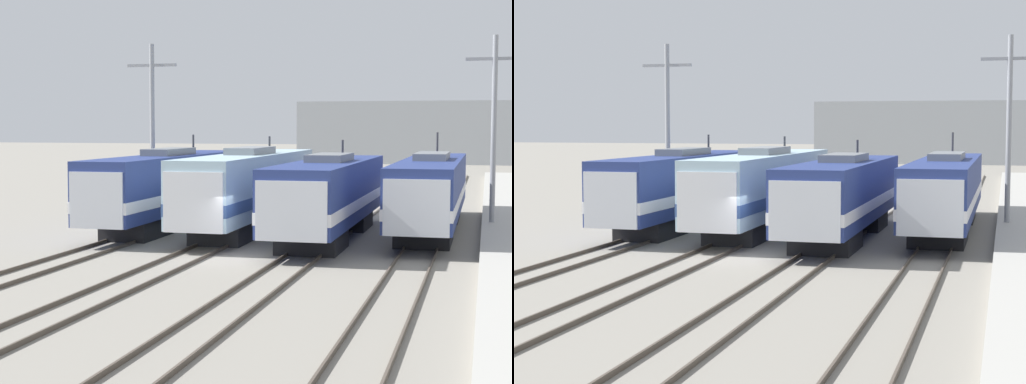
% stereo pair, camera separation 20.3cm
% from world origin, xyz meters
% --- Properties ---
extents(ground_plane, '(400.00, 400.00, 0.00)m').
position_xyz_m(ground_plane, '(0.00, 0.00, 0.00)').
color(ground_plane, gray).
extents(rail_pair_far_left, '(1.51, 120.00, 0.15)m').
position_xyz_m(rail_pair_far_left, '(-6.79, 0.00, 0.07)').
color(rail_pair_far_left, '#4C4238').
rests_on(rail_pair_far_left, ground_plane).
extents(rail_pair_center_left, '(1.51, 120.00, 0.15)m').
position_xyz_m(rail_pair_center_left, '(-2.26, 0.00, 0.07)').
color(rail_pair_center_left, '#4C4238').
rests_on(rail_pair_center_left, ground_plane).
extents(rail_pair_center_right, '(1.51, 120.00, 0.15)m').
position_xyz_m(rail_pair_center_right, '(2.26, 0.00, 0.07)').
color(rail_pair_center_right, '#4C4238').
rests_on(rail_pair_center_right, ground_plane).
extents(rail_pair_far_right, '(1.51, 120.00, 0.15)m').
position_xyz_m(rail_pair_far_right, '(6.79, 0.00, 0.07)').
color(rail_pair_far_right, '#4C4238').
rests_on(rail_pair_far_right, ground_plane).
extents(locomotive_far_left, '(2.75, 17.69, 4.89)m').
position_xyz_m(locomotive_far_left, '(-6.79, 8.70, 2.17)').
color(locomotive_far_left, black).
rests_on(locomotive_far_left, ground_plane).
extents(locomotive_center_left, '(2.89, 17.99, 4.81)m').
position_xyz_m(locomotive_center_left, '(-2.26, 8.72, 2.21)').
color(locomotive_center_left, '#232326').
rests_on(locomotive_center_left, ground_plane).
extents(locomotive_center_right, '(3.12, 16.74, 4.67)m').
position_xyz_m(locomotive_center_right, '(2.26, 6.57, 2.10)').
color(locomotive_center_right, black).
rests_on(locomotive_center_right, ground_plane).
extents(locomotive_far_right, '(2.94, 19.89, 5.03)m').
position_xyz_m(locomotive_far_right, '(6.79, 10.72, 2.08)').
color(locomotive_far_right, black).
rests_on(locomotive_far_right, ground_plane).
extents(catenary_tower_left, '(2.93, 0.27, 10.01)m').
position_xyz_m(catenary_tower_left, '(-8.96, 12.33, 5.36)').
color(catenary_tower_left, gray).
rests_on(catenary_tower_left, ground_plane).
extents(catenary_tower_right, '(2.93, 0.27, 10.01)m').
position_xyz_m(catenary_tower_right, '(9.80, 12.33, 5.36)').
color(catenary_tower_right, gray).
rests_on(catenary_tower_right, ground_plane).
extents(depot_building, '(32.37, 11.63, 8.70)m').
position_xyz_m(depot_building, '(-0.49, 91.25, 4.35)').
color(depot_building, '#9EA3A8').
rests_on(depot_building, ground_plane).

